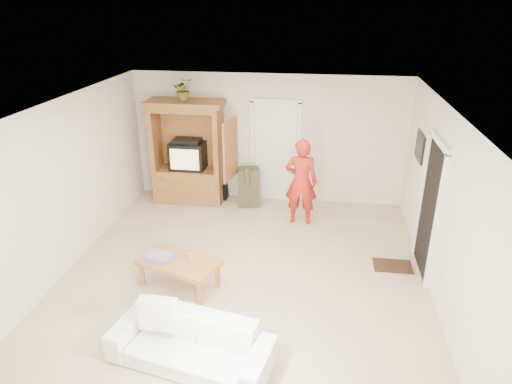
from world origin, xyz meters
The scene contains 19 objects.
floor centered at (0.00, 0.00, 0.00)m, with size 6.00×6.00×0.00m, color tan.
ceiling centered at (0.00, 0.00, 2.60)m, with size 6.00×6.00×0.00m, color white.
wall_back centered at (0.00, 3.00, 1.30)m, with size 5.50×5.50×0.00m, color silver.
wall_front centered at (0.00, -3.00, 1.30)m, with size 5.50×5.50×0.00m, color silver.
wall_left centered at (-2.75, 0.00, 1.30)m, with size 6.00×6.00×0.00m, color silver.
wall_right centered at (2.75, 0.00, 1.30)m, with size 6.00×6.00×0.00m, color silver.
armoire centered at (-1.58, 2.66, 0.91)m, with size 1.82×1.14×2.10m.
door_back centered at (0.15, 2.97, 1.02)m, with size 0.85×0.05×2.04m, color white.
doorway_right centered at (2.73, 0.60, 1.02)m, with size 0.05×0.90×2.04m, color black.
framed_picture centered at (2.73, 1.90, 1.60)m, with size 0.03×0.60×0.48m, color black.
doormat centered at (2.30, 0.60, 0.01)m, with size 0.60×0.40×0.02m, color #382316.
plant centered at (-1.60, 2.63, 2.32)m, with size 0.39×0.34×0.43m, color #4C7238.
man centered at (0.74, 1.95, 0.82)m, with size 0.60×0.39×1.64m, color #AB2216.
sofa centered at (-0.29, -1.87, 0.28)m, with size 1.89×0.74×0.55m, color white.
coffee_table centered at (-0.88, -0.40, 0.37)m, with size 1.30×0.96×0.43m.
towel centered at (-1.18, -0.40, 0.47)m, with size 0.38×0.28×0.08m, color #D74765.
candle centered at (-0.73, -0.35, 0.48)m, with size 0.08×0.08×0.10m, color tan.
backpack_black centered at (-0.98, 2.78, 0.18)m, with size 0.30×0.18×0.37m, color black, non-canonical shape.
backpack_olive centered at (-0.34, 2.56, 0.40)m, with size 0.42×0.31×0.80m, color #47442B, non-canonical shape.
Camera 1 is at (1.05, -5.85, 3.94)m, focal length 32.00 mm.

